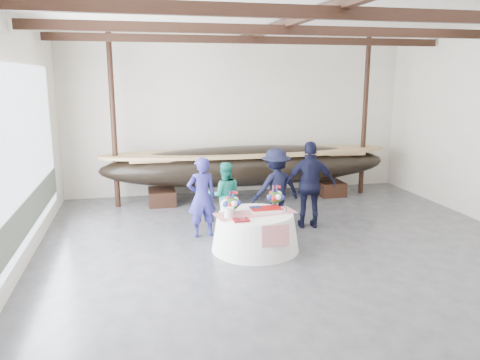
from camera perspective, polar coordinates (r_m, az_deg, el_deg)
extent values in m
cube|color=#3D3D42|center=(8.70, 8.36, -10.49)|extent=(10.00, 12.00, 0.01)
cube|color=silver|center=(13.82, -0.23, 7.81)|extent=(10.00, 0.02, 4.50)
cube|color=white|center=(8.10, 9.43, 20.32)|extent=(10.00, 12.00, 0.01)
cube|color=black|center=(7.15, 12.49, 19.25)|extent=(9.80, 0.12, 0.18)
cube|color=black|center=(9.47, 5.85, 17.72)|extent=(9.80, 0.12, 0.18)
cube|color=black|center=(11.86, 1.91, 16.70)|extent=(9.80, 0.12, 0.18)
cube|color=black|center=(8.08, 9.40, 19.48)|extent=(0.15, 11.76, 0.15)
cylinder|color=black|center=(12.48, -15.19, 6.87)|extent=(0.14, 0.14, 4.50)
cylinder|color=black|center=(14.02, 14.96, 7.46)|extent=(0.14, 0.14, 4.50)
cube|color=silver|center=(8.81, -25.62, 2.27)|extent=(0.02, 7.00, 3.20)
cube|color=#596654|center=(9.04, -24.91, -4.59)|extent=(0.02, 7.00, 0.60)
cube|color=black|center=(12.82, -9.50, -2.02)|extent=(0.71, 0.91, 0.40)
cube|color=black|center=(13.92, 10.84, -0.93)|extent=(0.71, 0.91, 0.40)
ellipsoid|color=black|center=(13.00, 1.10, 1.76)|extent=(8.08, 1.62, 1.11)
cube|color=#9E7A4C|center=(12.95, 1.11, 3.08)|extent=(6.46, 1.06, 0.06)
cone|color=white|center=(9.34, 1.87, -6.36)|extent=(1.73, 1.73, 0.72)
cylinder|color=white|center=(9.23, 1.89, -4.20)|extent=(1.47, 1.47, 0.04)
cube|color=red|center=(9.22, 1.89, -4.06)|extent=(1.66, 0.77, 0.01)
cube|color=white|center=(9.32, 3.13, -3.69)|extent=(0.60, 0.40, 0.07)
cylinder|color=white|center=(8.94, -1.34, -3.98)|extent=(0.18, 0.18, 0.19)
cylinder|color=white|center=(9.38, -1.85, -3.16)|extent=(0.18, 0.18, 0.20)
cube|color=#67090F|center=(8.74, 0.14, -4.91)|extent=(0.30, 0.24, 0.03)
cone|color=silver|center=(9.25, 5.51, -3.69)|extent=(0.09, 0.09, 0.12)
imported|color=navy|center=(10.00, -4.69, -2.09)|extent=(0.69, 0.51, 1.73)
imported|color=teal|center=(10.55, -1.88, -1.88)|extent=(0.79, 0.64, 1.52)
imported|color=black|center=(10.65, 4.39, -0.96)|extent=(1.29, 0.91, 1.81)
imported|color=black|center=(10.65, 8.57, -0.61)|extent=(1.23, 0.70, 1.98)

